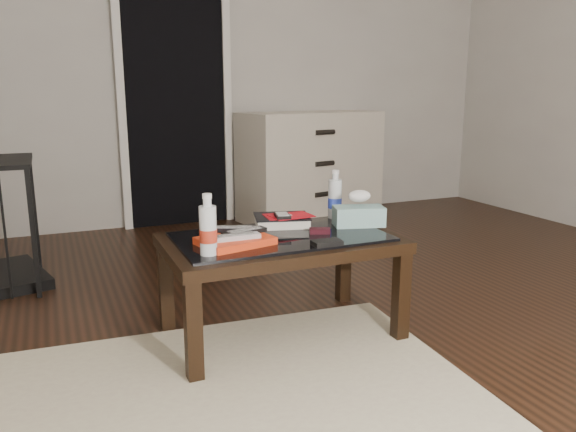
{
  "coord_description": "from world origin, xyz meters",
  "views": [
    {
      "loc": [
        -1.36,
        -2.04,
        1.08
      ],
      "look_at": [
        -0.44,
        0.12,
        0.55
      ],
      "focal_mm": 35.0,
      "sensor_mm": 36.0,
      "label": 1
    }
  ],
  "objects_px": {
    "tissue_box": "(359,216)",
    "textbook": "(282,221)",
    "dresser": "(311,166)",
    "coffee_table": "(281,249)",
    "water_bottle_left": "(208,224)",
    "water_bottle_right": "(335,194)"
  },
  "relations": [
    {
      "from": "tissue_box",
      "to": "textbook",
      "type": "bearing_deg",
      "value": 172.04
    },
    {
      "from": "dresser",
      "to": "tissue_box",
      "type": "distance_m",
      "value": 2.19
    },
    {
      "from": "coffee_table",
      "to": "dresser",
      "type": "distance_m",
      "value": 2.38
    },
    {
      "from": "coffee_table",
      "to": "water_bottle_left",
      "type": "distance_m",
      "value": 0.44
    },
    {
      "from": "water_bottle_left",
      "to": "water_bottle_right",
      "type": "relative_size",
      "value": 1.0
    },
    {
      "from": "textbook",
      "to": "water_bottle_left",
      "type": "distance_m",
      "value": 0.56
    },
    {
      "from": "water_bottle_left",
      "to": "tissue_box",
      "type": "xyz_separation_m",
      "value": [
        0.77,
        0.18,
        -0.07
      ]
    },
    {
      "from": "coffee_table",
      "to": "dresser",
      "type": "xyz_separation_m",
      "value": [
        1.14,
        2.09,
        0.05
      ]
    },
    {
      "from": "water_bottle_left",
      "to": "coffee_table",
      "type": "bearing_deg",
      "value": 23.7
    },
    {
      "from": "coffee_table",
      "to": "water_bottle_right",
      "type": "height_order",
      "value": "water_bottle_right"
    },
    {
      "from": "textbook",
      "to": "water_bottle_right",
      "type": "distance_m",
      "value": 0.32
    },
    {
      "from": "water_bottle_left",
      "to": "water_bottle_right",
      "type": "distance_m",
      "value": 0.83
    },
    {
      "from": "dresser",
      "to": "textbook",
      "type": "distance_m",
      "value": 2.19
    },
    {
      "from": "coffee_table",
      "to": "tissue_box",
      "type": "distance_m",
      "value": 0.42
    },
    {
      "from": "water_bottle_left",
      "to": "water_bottle_right",
      "type": "height_order",
      "value": "same"
    },
    {
      "from": "water_bottle_right",
      "to": "tissue_box",
      "type": "distance_m",
      "value": 0.2
    },
    {
      "from": "coffee_table",
      "to": "textbook",
      "type": "relative_size",
      "value": 4.0
    },
    {
      "from": "dresser",
      "to": "tissue_box",
      "type": "relative_size",
      "value": 5.53
    },
    {
      "from": "water_bottle_left",
      "to": "tissue_box",
      "type": "relative_size",
      "value": 1.03
    },
    {
      "from": "textbook",
      "to": "water_bottle_left",
      "type": "xyz_separation_m",
      "value": [
        -0.44,
        -0.33,
        0.1
      ]
    },
    {
      "from": "textbook",
      "to": "tissue_box",
      "type": "distance_m",
      "value": 0.36
    },
    {
      "from": "dresser",
      "to": "water_bottle_right",
      "type": "distance_m",
      "value": 2.03
    }
  ]
}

